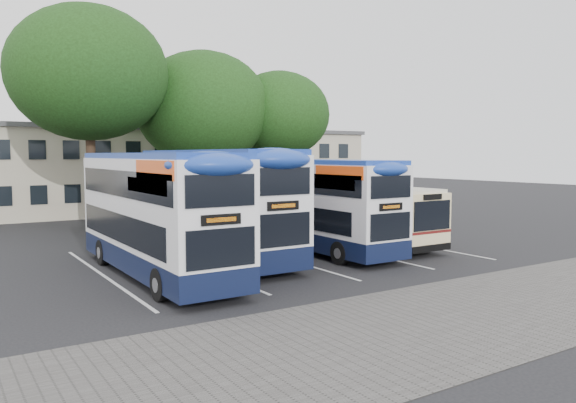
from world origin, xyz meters
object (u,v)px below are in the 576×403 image
(tree_mid, at_px, (203,109))
(bus_dd_mid, at_px, (214,199))
(tree_left, at_px, (88,74))
(bus_dd_right, at_px, (314,201))
(bus_dd_left, at_px, (156,208))
(lamp_post, at_px, (282,142))
(tree_right, at_px, (279,115))
(bus_single, at_px, (357,210))

(tree_mid, relative_size, bus_dd_mid, 1.01)
(tree_left, bearing_deg, bus_dd_right, -59.64)
(bus_dd_right, bearing_deg, bus_dd_mid, 169.52)
(tree_left, height_order, bus_dd_left, tree_left)
(lamp_post, relative_size, tree_right, 0.94)
(bus_dd_right, bearing_deg, lamp_post, 62.75)
(tree_right, relative_size, bus_dd_mid, 0.92)
(bus_dd_right, relative_size, bus_single, 1.03)
(tree_left, xyz_separation_m, bus_single, (9.65, -10.82, -6.96))
(tree_left, bearing_deg, lamp_post, 12.99)
(bus_dd_left, xyz_separation_m, bus_dd_mid, (3.15, 2.04, 0.07))
(tree_mid, distance_m, bus_single, 13.48)
(tree_right, relative_size, bus_dd_right, 1.01)
(bus_dd_mid, bearing_deg, bus_dd_left, -147.14)
(tree_left, height_order, bus_single, tree_left)
(bus_dd_mid, distance_m, bus_dd_right, 4.51)
(tree_right, bearing_deg, bus_single, -102.82)
(bus_dd_left, bearing_deg, bus_single, 9.89)
(lamp_post, xyz_separation_m, bus_dd_right, (-7.59, -14.73, -2.89))
(lamp_post, height_order, tree_mid, tree_mid)
(tree_left, xyz_separation_m, bus_dd_mid, (2.27, -10.62, -6.10))
(tree_left, height_order, bus_dd_right, tree_left)
(bus_single, bearing_deg, bus_dd_left, -170.11)
(tree_left, relative_size, bus_dd_mid, 1.15)
(bus_dd_right, xyz_separation_m, bus_single, (2.95, 0.62, -0.63))
(lamp_post, bearing_deg, bus_dd_left, -133.56)
(bus_dd_right, bearing_deg, bus_dd_left, -170.87)
(bus_single, bearing_deg, tree_mid, 101.54)
(tree_mid, relative_size, bus_single, 1.15)
(tree_right, distance_m, bus_dd_mid, 15.39)
(tree_mid, bearing_deg, lamp_post, 16.08)
(tree_left, height_order, bus_dd_mid, tree_left)
(tree_left, xyz_separation_m, tree_mid, (7.18, 1.25, -1.47))
(tree_mid, bearing_deg, tree_right, -10.60)
(bus_dd_left, height_order, bus_single, bus_dd_left)
(tree_mid, height_order, bus_single, tree_mid)
(tree_mid, bearing_deg, bus_dd_left, -120.11)
(tree_right, height_order, bus_dd_mid, tree_right)
(bus_single, bearing_deg, tree_left, 131.73)
(tree_right, xyz_separation_m, bus_dd_left, (-13.06, -12.97, -4.45))
(bus_dd_mid, bearing_deg, tree_left, 102.09)
(tree_left, height_order, tree_mid, tree_left)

